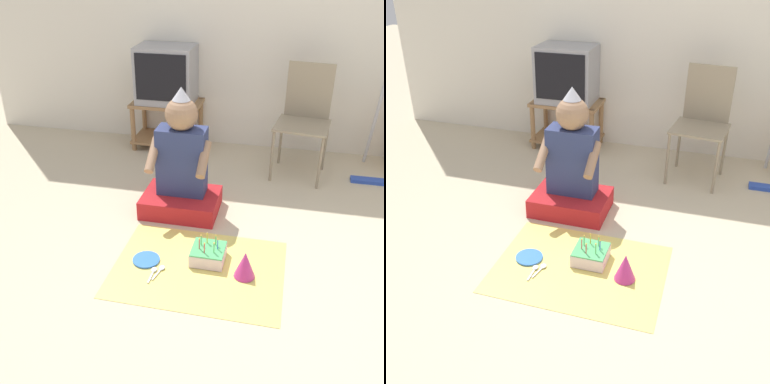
# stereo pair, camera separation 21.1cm
# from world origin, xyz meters

# --- Properties ---
(ground_plane) EXTENTS (16.00, 16.00, 0.00)m
(ground_plane) POSITION_xyz_m (0.00, 0.00, 0.00)
(ground_plane) COLOR beige
(wall_back) EXTENTS (6.40, 0.06, 2.55)m
(wall_back) POSITION_xyz_m (0.00, 2.17, 1.27)
(wall_back) COLOR silver
(wall_back) RESTS_ON ground_plane
(tv_stand) EXTENTS (0.65, 0.40, 0.45)m
(tv_stand) POSITION_xyz_m (-1.28, 1.94, 0.27)
(tv_stand) COLOR #997047
(tv_stand) RESTS_ON ground_plane
(tv) EXTENTS (0.52, 0.39, 0.51)m
(tv) POSITION_xyz_m (-1.28, 1.94, 0.71)
(tv) COLOR #99999E
(tv) RESTS_ON tv_stand
(folding_chair) EXTENTS (0.48, 0.47, 0.92)m
(folding_chair) POSITION_xyz_m (-0.02, 1.65, 0.53)
(folding_chair) COLOR gray
(folding_chair) RESTS_ON ground_plane
(dust_mop) EXTENTS (0.28, 0.43, 1.23)m
(dust_mop) POSITION_xyz_m (0.56, 1.66, 0.36)
(dust_mop) COLOR #2D4CB2
(dust_mop) RESTS_ON ground_plane
(person_seated) EXTENTS (0.55, 0.41, 0.93)m
(person_seated) POSITION_xyz_m (-0.85, 0.79, 0.32)
(person_seated) COLOR red
(person_seated) RESTS_ON ground_plane
(party_cloth) EXTENTS (1.03, 0.78, 0.01)m
(party_cloth) POSITION_xyz_m (-0.58, 0.12, 0.00)
(party_cloth) COLOR #EAD666
(party_cloth) RESTS_ON ground_plane
(birthday_cake) EXTENTS (0.21, 0.21, 0.17)m
(birthday_cake) POSITION_xyz_m (-0.54, 0.21, 0.05)
(birthday_cake) COLOR silver
(birthday_cake) RESTS_ON party_cloth
(party_hat_blue) EXTENTS (0.13, 0.13, 0.17)m
(party_hat_blue) POSITION_xyz_m (-0.30, 0.10, 0.09)
(party_hat_blue) COLOR #CC338C
(party_hat_blue) RESTS_ON party_cloth
(paper_plate) EXTENTS (0.17, 0.17, 0.01)m
(paper_plate) POSITION_xyz_m (-0.92, 0.12, 0.01)
(paper_plate) COLOR blue
(paper_plate) RESTS_ON party_cloth
(plastic_spoon_near) EXTENTS (0.05, 0.14, 0.01)m
(plastic_spoon_near) POSITION_xyz_m (-0.80, 0.05, 0.01)
(plastic_spoon_near) COLOR white
(plastic_spoon_near) RESTS_ON party_cloth
(plastic_spoon_far) EXTENTS (0.04, 0.15, 0.01)m
(plastic_spoon_far) POSITION_xyz_m (-0.84, 0.02, 0.01)
(plastic_spoon_far) COLOR white
(plastic_spoon_far) RESTS_ON party_cloth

